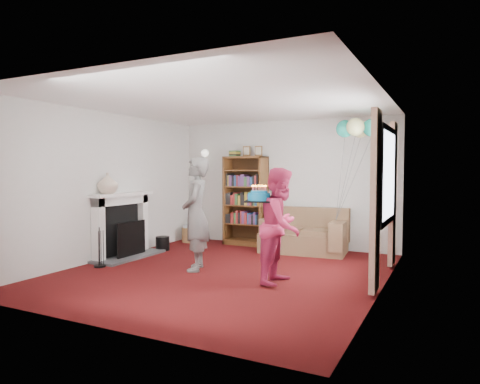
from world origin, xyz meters
The scene contains 16 objects.
ground centered at (0.00, 0.00, 0.00)m, with size 5.00×5.00×0.00m, color #380809.
wall_back centered at (0.00, 2.51, 1.25)m, with size 4.50×0.02×2.50m, color silver.
wall_left centered at (-2.26, 0.00, 1.25)m, with size 0.02×5.00×2.50m, color silver.
wall_right centered at (2.26, 0.00, 1.25)m, with size 0.02×5.00×2.50m, color silver.
ceiling centered at (0.00, 0.00, 2.50)m, with size 4.50×5.00×0.01m, color white.
fireplace centered at (-2.09, 0.19, 0.51)m, with size 0.55×1.80×1.12m.
window_bay centered at (2.21, 0.60, 1.20)m, with size 0.14×2.02×2.20m.
wall_sconce centered at (-1.75, 2.36, 1.88)m, with size 0.16×0.23×0.16m.
bookcase centered at (-0.74, 2.30, 0.88)m, with size 0.85×0.42×2.00m.
sofa centered at (0.58, 2.06, 0.31)m, with size 1.54×0.81×0.81m.
wicker_basket centered at (-1.90, 2.05, 0.16)m, with size 0.40×0.40×0.36m.
person_striped centered at (-0.45, -0.06, 0.86)m, with size 0.63×0.41×1.72m, color black.
person_magenta centered at (0.98, -0.18, 0.78)m, with size 0.76×0.59×1.55m, color #B12349.
birthday_cake centered at (0.71, -0.32, 1.16)m, with size 0.36×0.36×0.22m.
balloons centered at (1.59, 1.77, 2.22)m, with size 0.74×0.73×1.73m.
mantel_vase centered at (-2.12, -0.15, 1.30)m, with size 0.34×0.34×0.35m, color beige.
Camera 1 is at (3.03, -5.53, 1.53)m, focal length 32.00 mm.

